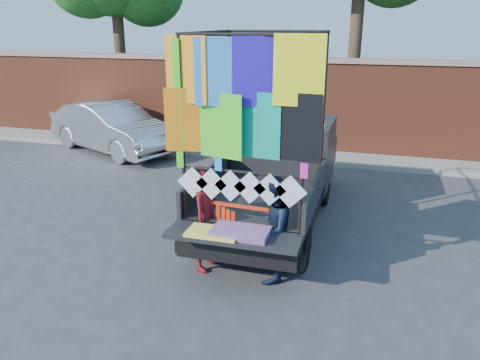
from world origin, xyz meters
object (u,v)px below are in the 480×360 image
(pickup_truck, at_px, (279,169))
(sedan, at_px, (112,127))
(woman, at_px, (206,218))
(man, at_px, (271,230))

(pickup_truck, bearing_deg, sedan, 150.84)
(woman, xyz_separation_m, man, (0.98, -0.07, -0.02))
(pickup_truck, height_order, woman, pickup_truck)
(sedan, bearing_deg, pickup_truck, -94.78)
(pickup_truck, relative_size, man, 3.48)
(sedan, relative_size, man, 2.73)
(sedan, height_order, man, man)
(pickup_truck, height_order, sedan, pickup_truck)
(pickup_truck, xyz_separation_m, sedan, (-5.45, 3.04, -0.16))
(pickup_truck, distance_m, man, 2.61)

